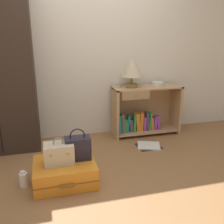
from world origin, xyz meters
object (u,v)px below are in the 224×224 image
object	(u,v)px
table_lamp	(132,68)
open_book_on_floor	(149,146)
bowl	(158,84)
bookshelf	(144,112)
train_case	(59,153)
bottle	(24,180)
handbag	(78,148)
suitcase_large	(65,172)

from	to	relation	value
table_lamp	open_book_on_floor	xyz separation A→B (m)	(0.11, -0.49, -1.01)
bowl	open_book_on_floor	xyz separation A→B (m)	(-0.32, -0.51, -0.77)
table_lamp	bookshelf	bearing A→B (deg)	0.15
train_case	bottle	world-z (taller)	train_case
bowl	train_case	distance (m)	1.97
bottle	open_book_on_floor	world-z (taller)	bottle
train_case	bottle	distance (m)	0.45
bowl	train_case	bearing A→B (deg)	-145.00
bowl	open_book_on_floor	world-z (taller)	bowl
bookshelf	bowl	xyz separation A→B (m)	(0.22, 0.02, 0.42)
bottle	bookshelf	bearing A→B (deg)	31.64
train_case	open_book_on_floor	size ratio (longest dim) A/B	0.80
bookshelf	handbag	world-z (taller)	bookshelf
bowl	train_case	world-z (taller)	bowl
suitcase_large	handbag	bearing A→B (deg)	16.63
bowl	handbag	distance (m)	1.78
bookshelf	train_case	xyz separation A→B (m)	(-1.35, -1.08, -0.01)
suitcase_large	open_book_on_floor	world-z (taller)	suitcase_large
bottle	open_book_on_floor	xyz separation A→B (m)	(1.62, 0.58, -0.07)
bowl	suitcase_large	bearing A→B (deg)	-144.12
open_book_on_floor	suitcase_large	bearing A→B (deg)	-153.62
bookshelf	table_lamp	xyz separation A→B (m)	(-0.21, -0.00, 0.67)
train_case	handbag	bearing A→B (deg)	12.29
bookshelf	bottle	world-z (taller)	bookshelf
train_case	handbag	xyz separation A→B (m)	(0.20, 0.04, 0.02)
handbag	bookshelf	bearing A→B (deg)	41.98
table_lamp	bowl	size ratio (longest dim) A/B	2.40
table_lamp	open_book_on_floor	distance (m)	1.13
open_book_on_floor	bowl	bearing A→B (deg)	57.54
handbag	open_book_on_floor	xyz separation A→B (m)	(1.05, 0.55, -0.35)
handbag	bottle	bearing A→B (deg)	-177.40
handbag	open_book_on_floor	size ratio (longest dim) A/B	0.92
suitcase_large	bottle	size ratio (longest dim) A/B	3.62
table_lamp	open_book_on_floor	world-z (taller)	table_lamp
suitcase_large	bottle	distance (m)	0.42
table_lamp	bowl	distance (m)	0.50
train_case	open_book_on_floor	world-z (taller)	train_case
bottle	open_book_on_floor	distance (m)	1.73
handbag	bottle	world-z (taller)	handbag
bookshelf	bottle	distance (m)	2.05
bookshelf	open_book_on_floor	distance (m)	0.60
bookshelf	table_lamp	bearing A→B (deg)	-179.85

